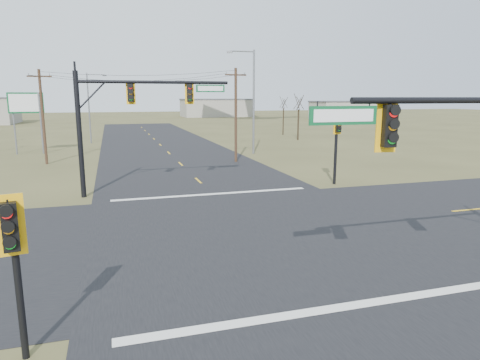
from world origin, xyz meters
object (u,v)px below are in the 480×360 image
(pedestal_signal_ne, at_px, (337,134))
(pedestal_signal_sw, at_px, (12,240))
(utility_pole_near, at_px, (236,114))
(streetlight_c, at_px, (90,104))
(bare_tree_c, at_px, (299,102))
(utility_pole_far, at_px, (43,115))
(highway_sign, at_px, (26,111))
(streetlight_a, at_px, (252,96))
(bare_tree_d, at_px, (284,102))
(mast_arm_far, at_px, (130,107))

(pedestal_signal_ne, distance_m, pedestal_signal_sw, 22.88)
(utility_pole_near, distance_m, streetlight_c, 24.60)
(utility_pole_near, distance_m, bare_tree_c, 21.96)
(pedestal_signal_sw, relative_size, utility_pole_far, 0.47)
(highway_sign, xyz_separation_m, streetlight_a, (22.15, -6.53, 1.46))
(pedestal_signal_sw, relative_size, bare_tree_d, 0.62)
(bare_tree_c, height_order, bare_tree_d, bare_tree_c)
(pedestal_signal_sw, height_order, streetlight_a, streetlight_a)
(streetlight_a, xyz_separation_m, streetlight_c, (-16.29, 15.77, -0.96))
(pedestal_signal_ne, height_order, pedestal_signal_sw, pedestal_signal_ne)
(pedestal_signal_sw, distance_m, utility_pole_far, 31.41)
(streetlight_a, height_order, bare_tree_d, streetlight_a)
(utility_pole_near, distance_m, utility_pole_far, 16.84)
(mast_arm_far, distance_m, streetlight_a, 20.37)
(utility_pole_far, distance_m, highway_sign, 8.30)
(streetlight_a, height_order, streetlight_c, streetlight_a)
(highway_sign, bearing_deg, pedestal_signal_ne, -53.54)
(pedestal_signal_sw, height_order, utility_pole_far, utility_pole_far)
(streetlight_a, relative_size, bare_tree_c, 1.58)
(pedestal_signal_sw, height_order, bare_tree_d, bare_tree_d)
(utility_pole_far, bearing_deg, utility_pole_near, -12.55)
(pedestal_signal_ne, height_order, bare_tree_d, bare_tree_d)
(pedestal_signal_sw, bearing_deg, utility_pole_far, 85.42)
(pedestal_signal_ne, xyz_separation_m, bare_tree_d, (11.43, 37.04, 1.62))
(utility_pole_near, height_order, bare_tree_d, utility_pole_near)
(utility_pole_far, bearing_deg, streetlight_a, 3.98)
(utility_pole_near, relative_size, streetlight_c, 0.95)
(pedestal_signal_ne, distance_m, highway_sign, 32.52)
(streetlight_c, height_order, bare_tree_d, streetlight_c)
(utility_pole_far, bearing_deg, pedestal_signal_sw, -83.63)
(pedestal_signal_ne, xyz_separation_m, utility_pole_far, (-20.07, 15.44, 0.87))
(utility_pole_near, distance_m, bare_tree_d, 29.42)
(streetlight_a, xyz_separation_m, bare_tree_d, (11.92, 20.24, -0.85))
(utility_pole_far, bearing_deg, pedestal_signal_ne, -37.57)
(bare_tree_c, bearing_deg, utility_pole_near, -129.20)
(pedestal_signal_ne, relative_size, highway_sign, 0.76)
(pedestal_signal_sw, bearing_deg, bare_tree_d, 51.10)
(bare_tree_d, bearing_deg, bare_tree_c, -98.25)
(utility_pole_far, distance_m, streetlight_a, 19.69)
(utility_pole_near, height_order, highway_sign, utility_pole_near)
(utility_pole_far, relative_size, highway_sign, 1.30)
(mast_arm_far, bearing_deg, pedestal_signal_sw, -81.15)
(mast_arm_far, distance_m, utility_pole_near, 14.52)
(utility_pole_far, bearing_deg, bare_tree_d, 34.45)
(utility_pole_near, height_order, utility_pole_far, utility_pole_near)
(highway_sign, relative_size, streetlight_a, 0.60)
(highway_sign, distance_m, bare_tree_d, 36.74)
(bare_tree_c, bearing_deg, streetlight_c, 172.03)
(mast_arm_far, xyz_separation_m, bare_tree_c, (23.53, 27.81, -0.06))
(highway_sign, height_order, streetlight_c, streetlight_c)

